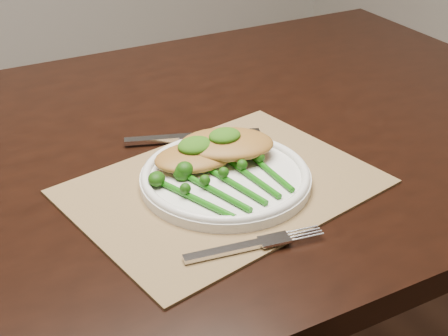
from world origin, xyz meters
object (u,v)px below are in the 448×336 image
broccolini_bundle (233,183)px  chicken_fillet_left (195,157)px  dining_table (155,320)px  placemat (224,187)px  dinner_plate (226,177)px

broccolini_bundle → chicken_fillet_left: bearing=93.4°
dining_table → placemat: size_ratio=3.91×
chicken_fillet_left → broccolini_bundle: (0.02, -0.08, -0.01)m
dining_table → chicken_fillet_left: bearing=-70.5°
chicken_fillet_left → broccolini_bundle: 0.08m
dinner_plate → chicken_fillet_left: (-0.02, 0.05, 0.02)m
dining_table → dinner_plate: 0.43m
placemat → dinner_plate: 0.01m
dining_table → broccolini_bundle: broccolini_bundle is taller
dinner_plate → chicken_fillet_left: bearing=116.8°
placemat → chicken_fillet_left: bearing=100.2°
dining_table → dinner_plate: size_ratio=6.66×
broccolini_bundle → dining_table: bearing=96.4°
dining_table → chicken_fillet_left: size_ratio=13.48×
dining_table → broccolini_bundle: (0.05, -0.19, 0.40)m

